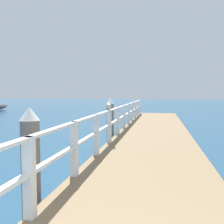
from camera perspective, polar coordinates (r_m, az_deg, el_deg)
pier_deck at (r=9.84m, az=9.30°, el=-5.81°), size 2.65×18.78×0.47m
pier_railing at (r=9.84m, az=2.09°, el=-0.83°), size 0.12×17.30×0.98m
dock_piling_near at (r=4.01m, az=-17.87°, el=-11.31°), size 0.29×0.29×1.75m
dock_piling_far at (r=9.64m, az=-0.42°, el=-2.07°), size 0.29×0.29×1.75m
seagull_foreground at (r=7.47m, az=-0.72°, el=1.44°), size 0.21×0.48×0.21m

